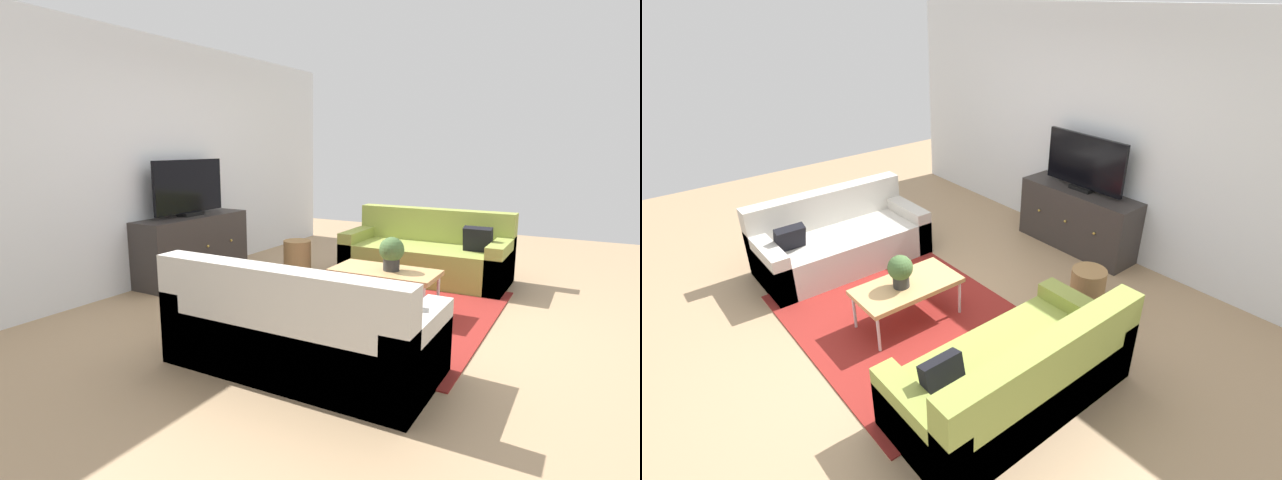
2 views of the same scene
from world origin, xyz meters
TOP-DOWN VIEW (x-y plane):
  - ground_plane at (0.00, 0.00)m, footprint 10.00×10.00m
  - wall_back at (0.00, 2.55)m, footprint 6.40×0.12m
  - area_rug at (0.00, -0.15)m, footprint 2.50×1.90m
  - couch_left_side at (-1.44, -0.10)m, footprint 0.88×1.85m
  - couch_right_side at (1.44, -0.10)m, footprint 0.88×1.85m
  - coffee_table at (0.03, -0.14)m, footprint 0.51×0.97m
  - potted_plant at (0.03, -0.20)m, footprint 0.23×0.23m
  - tv_console at (0.06, 2.27)m, footprint 1.46×0.47m
  - flat_screen_tv at (0.06, 2.29)m, footprint 1.04×0.16m
  - wicker_basket at (0.92, 1.38)m, footprint 0.34×0.34m

SIDE VIEW (x-z plane):
  - ground_plane at x=0.00m, z-range 0.00..0.00m
  - area_rug at x=0.00m, z-range 0.00..0.01m
  - wicker_basket at x=0.92m, z-range 0.00..0.39m
  - couch_left_side at x=-1.44m, z-range -0.13..0.66m
  - couch_right_side at x=1.44m, z-range -0.13..0.66m
  - tv_console at x=0.06m, z-range 0.00..0.74m
  - coffee_table at x=0.03m, z-range 0.17..0.58m
  - potted_plant at x=0.03m, z-range 0.42..0.74m
  - flat_screen_tv at x=0.06m, z-range 0.74..1.38m
  - wall_back at x=0.00m, z-range 0.00..2.70m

